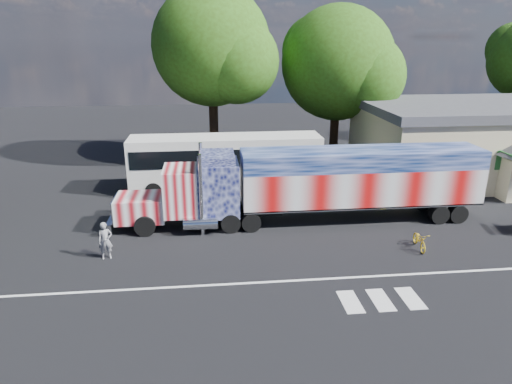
{
  "coord_description": "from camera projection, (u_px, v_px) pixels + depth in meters",
  "views": [
    {
      "loc": [
        -2.41,
        -19.47,
        9.61
      ],
      "look_at": [
        0.0,
        3.0,
        1.9
      ],
      "focal_mm": 32.0,
      "sensor_mm": 36.0,
      "label": 1
    }
  ],
  "objects": [
    {
      "name": "coach_bus",
      "position": [
        226.0,
        162.0,
        29.67
      ],
      "size": [
        12.3,
        2.86,
        3.58
      ],
      "color": "silver",
      "rests_on": "ground"
    },
    {
      "name": "ground",
      "position": [
        263.0,
        250.0,
        21.67
      ],
      "size": [
        100.0,
        100.0,
        0.0
      ],
      "primitive_type": "plane",
      "color": "black"
    },
    {
      "name": "bicycle",
      "position": [
        420.0,
        240.0,
        21.71
      ],
      "size": [
        0.76,
        1.71,
        0.87
      ],
      "primitive_type": "imported",
      "rotation": [
        0.0,
        0.0,
        -0.11
      ],
      "color": "gold",
      "rests_on": "ground"
    },
    {
      "name": "tree_n_mid",
      "position": [
        214.0,
        47.0,
        34.09
      ],
      "size": [
        9.38,
        8.93,
        13.42
      ],
      "color": "black",
      "rests_on": "ground"
    },
    {
      "name": "tree_ne_a",
      "position": [
        340.0,
        64.0,
        35.86
      ],
      "size": [
        9.37,
        8.92,
        12.1
      ],
      "color": "black",
      "rests_on": "ground"
    },
    {
      "name": "lane_markings",
      "position": [
        316.0,
        289.0,
        18.29
      ],
      "size": [
        30.0,
        2.67,
        0.01
      ],
      "color": "silver",
      "rests_on": "ground"
    },
    {
      "name": "woman",
      "position": [
        105.0,
        241.0,
        20.6
      ],
      "size": [
        0.71,
        0.54,
        1.75
      ],
      "primitive_type": "imported",
      "rotation": [
        0.0,
        0.0,
        0.21
      ],
      "color": "slate",
      "rests_on": "ground"
    },
    {
      "name": "semi_truck",
      "position": [
        316.0,
        183.0,
        24.44
      ],
      "size": [
        19.92,
        3.15,
        4.25
      ],
      "color": "black",
      "rests_on": "ground"
    }
  ]
}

